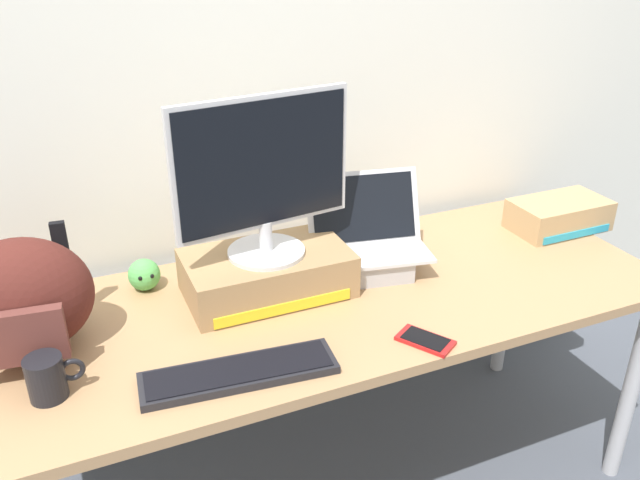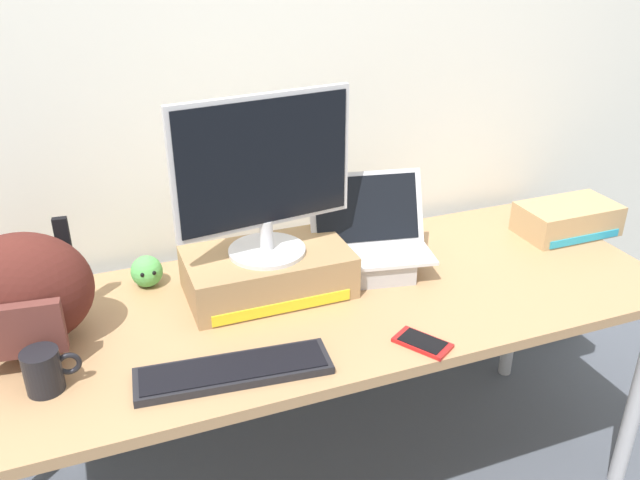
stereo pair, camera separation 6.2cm
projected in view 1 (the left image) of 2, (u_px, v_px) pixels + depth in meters
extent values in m
cube|color=silver|center=(257.00, 59.00, 1.95)|extent=(7.00, 0.10, 2.60)
cube|color=#A87F56|center=(320.00, 303.00, 1.82)|extent=(1.99, 0.74, 0.03)
cylinder|color=#B2B2B7|center=(631.00, 388.00, 2.06)|extent=(0.05, 0.05, 0.70)
cylinder|color=#B2B2B7|center=(507.00, 295.00, 2.57)|extent=(0.05, 0.05, 0.70)
cube|color=#9E7A51|center=(267.00, 273.00, 1.82)|extent=(0.45, 0.26, 0.12)
cube|color=yellow|center=(284.00, 308.00, 1.73)|extent=(0.38, 0.00, 0.03)
cylinder|color=silver|center=(266.00, 251.00, 1.79)|extent=(0.21, 0.21, 0.01)
cylinder|color=silver|center=(266.00, 236.00, 1.77)|extent=(0.04, 0.04, 0.08)
cube|color=silver|center=(263.00, 163.00, 1.68)|extent=(0.49, 0.08, 0.35)
cube|color=black|center=(265.00, 164.00, 1.67)|extent=(0.47, 0.06, 0.33)
cube|color=#ADADB2|center=(368.00, 262.00, 1.94)|extent=(0.25, 0.24, 0.06)
cube|color=silver|center=(369.00, 250.00, 1.93)|extent=(0.37, 0.28, 0.01)
cube|color=#B7B7BC|center=(367.00, 246.00, 1.94)|extent=(0.32, 0.17, 0.00)
cube|color=silver|center=(363.00, 208.00, 1.94)|extent=(0.35, 0.15, 0.21)
cube|color=black|center=(364.00, 208.00, 1.93)|extent=(0.31, 0.13, 0.18)
cube|color=black|center=(239.00, 373.00, 1.50)|extent=(0.46, 0.16, 0.02)
cube|color=black|center=(239.00, 369.00, 1.50)|extent=(0.43, 0.14, 0.00)
ellipsoid|color=#4C1E19|center=(23.00, 297.00, 1.55)|extent=(0.35, 0.27, 0.29)
cube|color=brown|center=(20.00, 338.00, 1.45)|extent=(0.20, 0.05, 0.13)
cube|color=black|center=(64.00, 261.00, 1.67)|extent=(0.04, 0.02, 0.22)
cylinder|color=black|center=(46.00, 378.00, 1.42)|extent=(0.08, 0.08, 0.10)
torus|color=black|center=(72.00, 370.00, 1.44)|extent=(0.06, 0.01, 0.06)
cube|color=red|center=(425.00, 341.00, 1.63)|extent=(0.13, 0.15, 0.01)
cube|color=black|center=(425.00, 339.00, 1.62)|extent=(0.11, 0.13, 0.00)
sphere|color=#56B256|center=(144.00, 275.00, 1.84)|extent=(0.09, 0.09, 0.09)
sphere|color=black|center=(140.00, 278.00, 1.80)|extent=(0.01, 0.01, 0.01)
sphere|color=black|center=(152.00, 276.00, 1.81)|extent=(0.01, 0.01, 0.01)
cube|color=tan|center=(559.00, 215.00, 2.20)|extent=(0.32, 0.18, 0.10)
cube|color=#2899BC|center=(577.00, 234.00, 2.14)|extent=(0.27, 0.00, 0.02)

